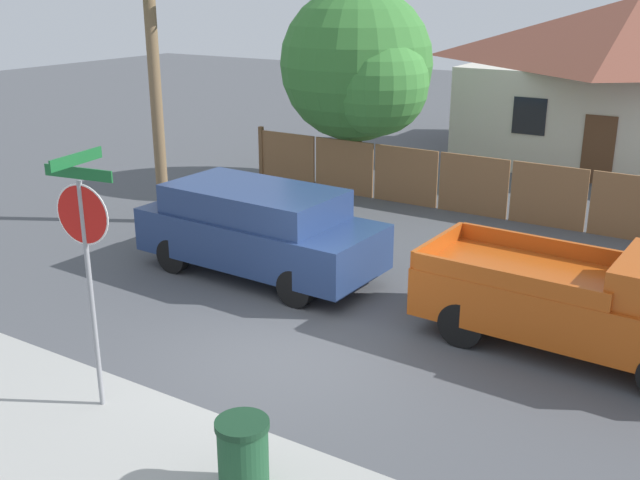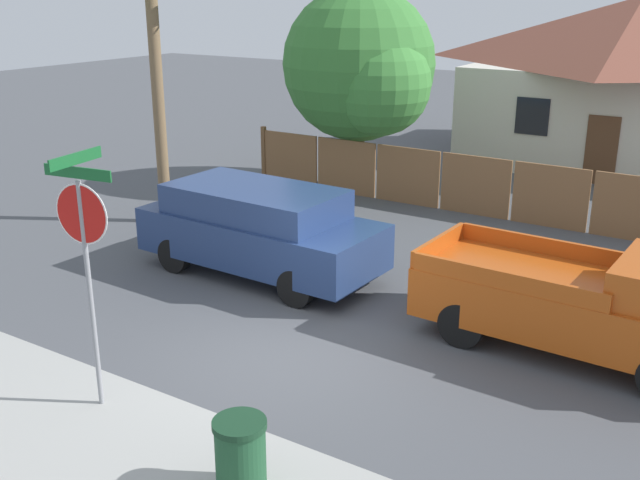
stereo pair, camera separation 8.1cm
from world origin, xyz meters
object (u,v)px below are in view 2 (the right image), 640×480
Objects in this scene: orange_pickup at (590,303)px; house at (634,78)px; trash_bin at (241,455)px; red_suv at (259,228)px; oak_tree at (363,69)px; palm_tree at (152,6)px; stop_sign at (84,236)px.

house is at bearing 101.21° from orange_pickup.
trash_bin is (-2.46, -5.60, -0.40)m from orange_pickup.
house is at bearing 76.61° from red_suv.
house is 1.80× the size of oak_tree.
palm_tree is 11.70m from trash_bin.
orange_pickup is at bearing -8.60° from palm_tree.
red_suv reaches higher than trash_bin.
house is 2.02× the size of orange_pickup.
red_suv is (1.64, -7.00, -2.38)m from oak_tree.
trash_bin is (8.00, -7.18, -4.62)m from palm_tree.
stop_sign is (5.18, -6.74, -2.63)m from palm_tree.
stop_sign is (-2.89, -19.77, -0.26)m from house.
house is at bearing 72.80° from stop_sign.
trash_bin is (5.57, -12.61, -2.89)m from oak_tree.
stop_sign is (1.11, -5.17, 1.48)m from red_suv.
house is 11.04× the size of trash_bin.
stop_sign is at bearing -52.44° from palm_tree.
house is at bearing 58.20° from palm_tree.
house is at bearing 53.40° from oak_tree.
house reaches higher than stop_sign.
stop_sign is at bearing -133.72° from orange_pickup.
stop_sign is 3.91× the size of trash_bin.
trash_bin is at bearing -90.22° from house.
stop_sign is at bearing -77.25° from oak_tree.
stop_sign reaches higher than trash_bin.
palm_tree reaches higher than red_suv.
oak_tree reaches higher than orange_pickup.
trash_bin is at bearing -41.90° from palm_tree.
house is 20.33m from trash_bin.
house is 15.24m from red_suv.
red_suv is at bearing -76.79° from oak_tree.
stop_sign is 3.48m from trash_bin.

